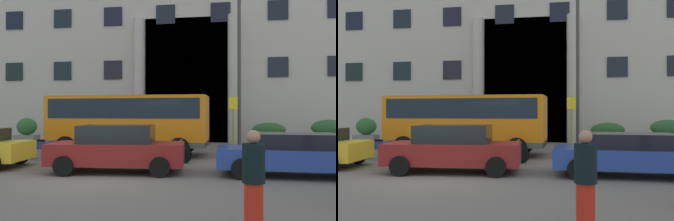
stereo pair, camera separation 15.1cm
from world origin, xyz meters
TOP-DOWN VIEW (x-y plane):
  - ground_plane at (0.00, 0.00)m, footprint 80.00×64.00m
  - orange_minibus at (-0.54, 5.50)m, footprint 7.25×2.89m
  - bus_stop_sign at (4.23, 7.64)m, footprint 0.44×0.08m
  - hedge_planter_east at (6.35, 10.71)m, footprint 1.98×0.86m
  - hedge_planter_entrance_left at (-8.57, 10.69)m, footprint 1.41×0.83m
  - hedge_planter_far_west at (-4.92, 10.84)m, footprint 1.54×0.94m
  - hedge_planter_entrance_right at (9.53, 10.43)m, footprint 1.94×0.77m
  - hedge_planter_far_east at (-1.27, 10.61)m, footprint 1.79×0.86m
  - parked_hatchback_near at (5.82, 0.75)m, footprint 4.67×2.15m
  - parked_estate_mid at (0.30, 0.72)m, footprint 4.42×2.18m
  - scooter_by_planter at (5.97, 3.33)m, footprint 1.94×0.55m
  - motorcycle_far_end at (-3.72, 3.31)m, footprint 1.97×0.66m
  - motorcycle_near_kerb at (1.49, 3.09)m, footprint 2.01×0.55m
  - pedestrian_man_crossing at (4.13, -4.71)m, footprint 0.36×0.36m
  - lamppost_plaza_centre at (4.57, 8.45)m, footprint 0.40×0.40m

SIDE VIEW (x-z plane):
  - ground_plane at x=0.00m, z-range -0.12..0.00m
  - scooter_by_planter at x=5.97m, z-range 0.01..0.90m
  - motorcycle_far_end at x=-3.72m, z-range 0.01..0.90m
  - motorcycle_near_kerb at x=1.49m, z-range 0.01..0.91m
  - hedge_planter_far_west at x=-4.92m, z-range -0.02..1.22m
  - hedge_planter_east at x=6.35m, z-range -0.02..1.34m
  - parked_hatchback_near at x=5.82m, z-range 0.03..1.33m
  - hedge_planter_entrance_right at x=9.53m, z-range -0.03..1.52m
  - parked_estate_mid at x=0.30m, z-range 0.01..1.53m
  - hedge_planter_entrance_left at x=-8.57m, z-range -0.03..1.57m
  - hedge_planter_far_east at x=-1.27m, z-range -0.03..1.59m
  - pedestrian_man_crossing at x=4.13m, z-range 0.00..1.65m
  - orange_minibus at x=-0.54m, z-range 0.27..2.95m
  - bus_stop_sign at x=4.23m, z-range 0.32..3.03m
  - lamppost_plaza_centre at x=4.57m, z-range 0.64..8.98m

